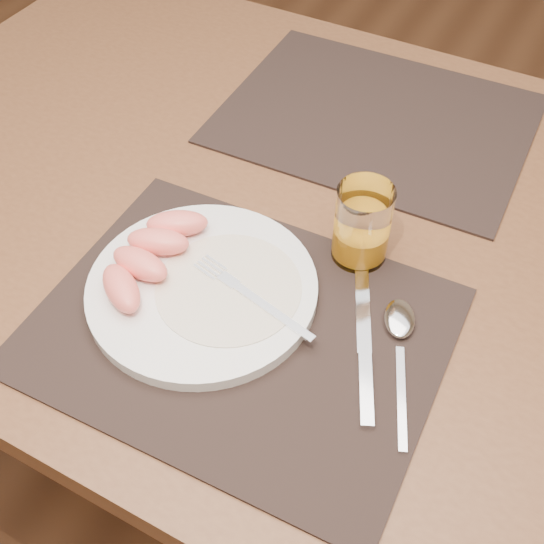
{
  "coord_description": "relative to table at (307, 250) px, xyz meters",
  "views": [
    {
      "loc": [
        0.27,
        -0.61,
        1.37
      ],
      "look_at": [
        0.02,
        -0.14,
        0.77
      ],
      "focal_mm": 45.0,
      "sensor_mm": 36.0,
      "label": 1
    }
  ],
  "objects": [
    {
      "name": "knife",
      "position": [
        0.16,
        -0.19,
        0.09
      ],
      "size": [
        0.11,
        0.21,
        0.01
      ],
      "color": "silver",
      "rests_on": "placemat_near"
    },
    {
      "name": "fork",
      "position": [
        0.0,
        -0.18,
        0.11
      ],
      "size": [
        0.17,
        0.06,
        0.0
      ],
      "color": "silver",
      "rests_on": "plate"
    },
    {
      "name": "spoon",
      "position": [
        0.18,
        -0.14,
        0.09
      ],
      "size": [
        0.09,
        0.18,
        0.01
      ],
      "color": "silver",
      "rests_on": "placemat_near"
    },
    {
      "name": "grapefruit_wedges",
      "position": [
        -0.12,
        -0.2,
        0.12
      ],
      "size": [
        0.09,
        0.19,
        0.03
      ],
      "color": "#FF7A68",
      "rests_on": "plate"
    },
    {
      "name": "plate",
      "position": [
        -0.04,
        -0.2,
        0.1
      ],
      "size": [
        0.27,
        0.27,
        0.02
      ],
      "primitive_type": "cylinder",
      "color": "white",
      "rests_on": "placemat_near"
    },
    {
      "name": "ground",
      "position": [
        0.0,
        0.0,
        -0.67
      ],
      "size": [
        5.0,
        5.0,
        0.0
      ],
      "primitive_type": "plane",
      "color": "#55331D",
      "rests_on": "ground"
    },
    {
      "name": "juice_glass",
      "position": [
        0.09,
        -0.05,
        0.13
      ],
      "size": [
        0.07,
        0.07,
        0.1
      ],
      "color": "white",
      "rests_on": "placemat_near"
    },
    {
      "name": "placemat_near",
      "position": [
        0.02,
        -0.22,
        0.09
      ],
      "size": [
        0.46,
        0.36,
        0.0
      ],
      "primitive_type": "cube",
      "rotation": [
        0.0,
        0.0,
        0.03
      ],
      "color": "black",
      "rests_on": "table"
    },
    {
      "name": "plate_dressing",
      "position": [
        -0.01,
        -0.19,
        0.1
      ],
      "size": [
        0.17,
        0.17,
        0.0
      ],
      "color": "white",
      "rests_on": "plate"
    },
    {
      "name": "table",
      "position": [
        0.0,
        0.0,
        0.0
      ],
      "size": [
        1.4,
        0.9,
        0.75
      ],
      "color": "brown",
      "rests_on": "ground"
    },
    {
      "name": "placemat_far",
      "position": [
        0.0,
        0.22,
        0.09
      ],
      "size": [
        0.46,
        0.36,
        0.0
      ],
      "primitive_type": "cube",
      "rotation": [
        0.0,
        0.0,
        0.03
      ],
      "color": "black",
      "rests_on": "table"
    }
  ]
}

